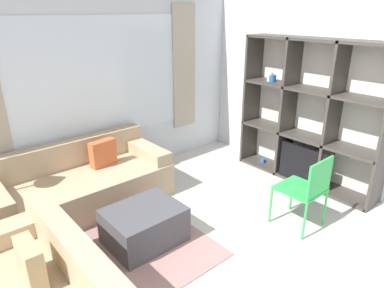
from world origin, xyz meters
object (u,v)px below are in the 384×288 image
object	(u,v)px
couch_main	(81,185)
folding_chair	(308,186)
shelving_unit	(311,116)
ottoman	(144,225)

from	to	relation	value
couch_main	folding_chair	distance (m)	2.69
shelving_unit	couch_main	bearing A→B (deg)	152.83
couch_main	folding_chair	world-z (taller)	folding_chair
couch_main	folding_chair	bearing A→B (deg)	-50.95
couch_main	ottoman	bearing A→B (deg)	-80.72
ottoman	folding_chair	bearing A→B (deg)	-32.38
couch_main	shelving_unit	bearing A→B (deg)	-27.17
ottoman	couch_main	bearing A→B (deg)	99.28
ottoman	folding_chair	distance (m)	1.81
ottoman	folding_chair	xyz separation A→B (m)	(1.50, -0.95, 0.32)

